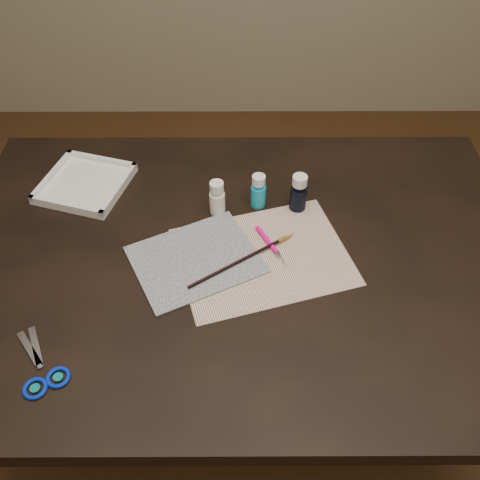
{
  "coord_description": "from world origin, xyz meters",
  "views": [
    {
      "loc": [
        -0.0,
        -0.8,
        1.64
      ],
      "look_at": [
        0.0,
        0.0,
        0.8
      ],
      "focal_mm": 40.0,
      "sensor_mm": 36.0,
      "label": 1
    }
  ],
  "objects_px": {
    "paper": "(263,256)",
    "paint_bottle_cyan": "(258,191)",
    "paint_bottle_navy": "(299,193)",
    "scissors": "(34,362)",
    "canvas": "(196,259)",
    "palette_tray": "(85,183)",
    "paint_bottle_white": "(217,198)"
  },
  "relations": [
    {
      "from": "canvas",
      "to": "paint_bottle_white",
      "type": "xyz_separation_m",
      "value": [
        0.04,
        0.16,
        0.04
      ]
    },
    {
      "from": "paint_bottle_navy",
      "to": "scissors",
      "type": "bearing_deg",
      "value": -140.92
    },
    {
      "from": "canvas",
      "to": "palette_tray",
      "type": "xyz_separation_m",
      "value": [
        -0.29,
        0.25,
        0.01
      ]
    },
    {
      "from": "scissors",
      "to": "canvas",
      "type": "bearing_deg",
      "value": -86.56
    },
    {
      "from": "paper",
      "to": "paint_bottle_white",
      "type": "xyz_separation_m",
      "value": [
        -0.1,
        0.15,
        0.04
      ]
    },
    {
      "from": "canvas",
      "to": "paint_bottle_cyan",
      "type": "relative_size",
      "value": 3.0
    },
    {
      "from": "scissors",
      "to": "palette_tray",
      "type": "relative_size",
      "value": 0.88
    },
    {
      "from": "paint_bottle_white",
      "to": "paint_bottle_cyan",
      "type": "xyz_separation_m",
      "value": [
        0.1,
        0.03,
        -0.0
      ]
    },
    {
      "from": "paper",
      "to": "paint_bottle_cyan",
      "type": "height_order",
      "value": "paint_bottle_cyan"
    },
    {
      "from": "canvas",
      "to": "scissors",
      "type": "distance_m",
      "value": 0.39
    },
    {
      "from": "palette_tray",
      "to": "paint_bottle_cyan",
      "type": "bearing_deg",
      "value": -8.89
    },
    {
      "from": "paper",
      "to": "paint_bottle_navy",
      "type": "xyz_separation_m",
      "value": [
        0.09,
        0.16,
        0.05
      ]
    },
    {
      "from": "paint_bottle_cyan",
      "to": "paint_bottle_navy",
      "type": "distance_m",
      "value": 0.1
    },
    {
      "from": "paint_bottle_cyan",
      "to": "palette_tray",
      "type": "height_order",
      "value": "paint_bottle_cyan"
    },
    {
      "from": "paint_bottle_cyan",
      "to": "canvas",
      "type": "bearing_deg",
      "value": -127.91
    },
    {
      "from": "paint_bottle_navy",
      "to": "scissors",
      "type": "relative_size",
      "value": 0.55
    },
    {
      "from": "paint_bottle_navy",
      "to": "palette_tray",
      "type": "height_order",
      "value": "paint_bottle_navy"
    },
    {
      "from": "paper",
      "to": "scissors",
      "type": "height_order",
      "value": "scissors"
    },
    {
      "from": "scissors",
      "to": "paint_bottle_navy",
      "type": "bearing_deg",
      "value": -89.15
    },
    {
      "from": "paint_bottle_cyan",
      "to": "palette_tray",
      "type": "distance_m",
      "value": 0.44
    },
    {
      "from": "paint_bottle_cyan",
      "to": "paint_bottle_navy",
      "type": "bearing_deg",
      "value": -7.57
    },
    {
      "from": "paint_bottle_cyan",
      "to": "paper",
      "type": "bearing_deg",
      "value": -87.85
    },
    {
      "from": "paper",
      "to": "paint_bottle_cyan",
      "type": "bearing_deg",
      "value": 92.15
    },
    {
      "from": "canvas",
      "to": "paint_bottle_cyan",
      "type": "distance_m",
      "value": 0.24
    },
    {
      "from": "paper",
      "to": "paint_bottle_cyan",
      "type": "xyz_separation_m",
      "value": [
        -0.01,
        0.17,
        0.04
      ]
    },
    {
      "from": "paper",
      "to": "scissors",
      "type": "relative_size",
      "value": 2.11
    },
    {
      "from": "paint_bottle_navy",
      "to": "palette_tray",
      "type": "distance_m",
      "value": 0.54
    },
    {
      "from": "paint_bottle_white",
      "to": "paint_bottle_cyan",
      "type": "height_order",
      "value": "paint_bottle_white"
    },
    {
      "from": "paint_bottle_white",
      "to": "paint_bottle_navy",
      "type": "relative_size",
      "value": 0.93
    },
    {
      "from": "scissors",
      "to": "palette_tray",
      "type": "bearing_deg",
      "value": -37.89
    },
    {
      "from": "paper",
      "to": "canvas",
      "type": "distance_m",
      "value": 0.15
    },
    {
      "from": "palette_tray",
      "to": "paper",
      "type": "bearing_deg",
      "value": -28.55
    }
  ]
}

